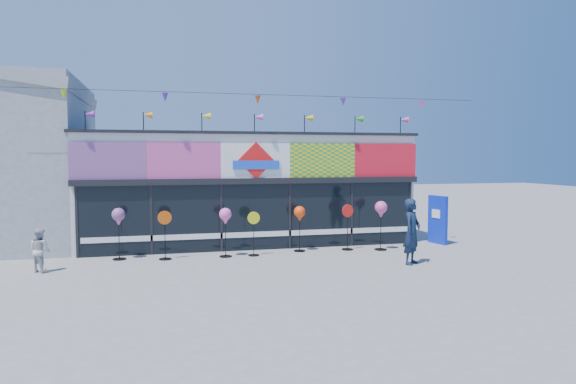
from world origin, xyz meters
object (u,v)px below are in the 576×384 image
object	(u,v)px
blue_sign	(438,220)
spinner_6	(381,211)
spinner_0	(119,218)
spinner_1	(165,234)
adult_man	(412,232)
spinner_2	(225,218)
child	(40,250)
spinner_3	(254,232)
spinner_4	(300,215)
spinner_5	(348,226)

from	to	relation	value
blue_sign	spinner_6	world-z (taller)	blue_sign
spinner_0	spinner_1	size ratio (longest dim) A/B	1.06
blue_sign	adult_man	size ratio (longest dim) A/B	0.90
spinner_2	spinner_6	world-z (taller)	spinner_6
blue_sign	child	xyz separation A→B (m)	(-13.29, -1.57, -0.28)
spinner_1	spinner_3	xyz separation A→B (m)	(2.82, -0.06, -0.05)
blue_sign	spinner_2	xyz separation A→B (m)	(-7.97, -0.66, 0.38)
spinner_2	spinner_3	xyz separation A→B (m)	(0.92, -0.03, -0.51)
adult_man	spinner_0	bearing A→B (deg)	120.66
spinner_0	child	size ratio (longest dim) A/B	1.32
spinner_3	child	bearing A→B (deg)	-171.94
spinner_1	spinner_2	bearing A→B (deg)	-0.96
spinner_4	spinner_2	bearing A→B (deg)	-171.73
spinner_2	spinner_3	bearing A→B (deg)	-1.61
blue_sign	spinner_1	world-z (taller)	blue_sign
spinner_0	spinner_3	size ratio (longest dim) A/B	1.13
spinner_2	spinner_6	size ratio (longest dim) A/B	0.93
spinner_2	spinner_5	bearing A→B (deg)	3.18
spinner_3	child	xyz separation A→B (m)	(-6.24, -0.88, -0.15)
spinner_3	spinner_4	xyz separation A→B (m)	(1.66, 0.40, 0.48)
child	spinner_1	bearing A→B (deg)	-126.90
spinner_3	spinner_6	xyz separation A→B (m)	(4.45, -0.03, 0.60)
spinner_2	spinner_5	xyz separation A→B (m)	(4.26, 0.24, -0.43)
blue_sign	spinner_2	world-z (taller)	blue_sign
spinner_2	spinner_4	world-z (taller)	spinner_2
spinner_0	spinner_2	world-z (taller)	spinner_0
spinner_2	spinner_1	bearing A→B (deg)	179.04
blue_sign	spinner_6	xyz separation A→B (m)	(-2.60, -0.72, 0.47)
spinner_5	child	size ratio (longest dim) A/B	1.28
spinner_5	adult_man	size ratio (longest dim) A/B	0.80
spinner_2	adult_man	distance (m)	5.86
spinner_0	spinner_5	size ratio (longest dim) A/B	1.03
spinner_6	child	distance (m)	10.75
blue_sign	spinner_6	size ratio (longest dim) A/B	1.05
spinner_6	child	bearing A→B (deg)	-175.45
spinner_4	child	distance (m)	8.03
spinner_4	spinner_6	size ratio (longest dim) A/B	0.91
spinner_0	spinner_2	size ratio (longest dim) A/B	1.03
spinner_1	spinner_4	size ratio (longest dim) A/B	0.99
spinner_3	adult_man	distance (m)	5.02
spinner_2	spinner_6	distance (m)	5.37
spinner_0	spinner_5	distance (m)	7.58
spinner_0	spinner_5	xyz separation A→B (m)	(7.57, -0.13, -0.47)
spinner_0	spinner_6	distance (m)	8.69
spinner_1	child	xyz separation A→B (m)	(-3.43, -0.94, -0.20)
spinner_2	spinner_5	size ratio (longest dim) A/B	1.00
spinner_4	spinner_5	bearing A→B (deg)	-4.65
spinner_5	adult_man	bearing A→B (deg)	-68.52
spinner_3	spinner_1	bearing A→B (deg)	178.83
spinner_1	child	distance (m)	3.56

